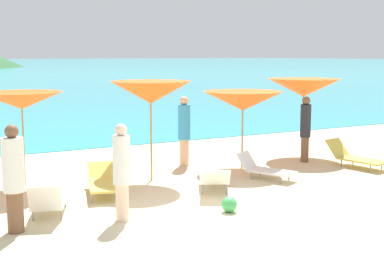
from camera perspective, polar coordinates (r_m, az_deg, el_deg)
The scene contains 15 objects.
ground_plane at distance 19.52m, azimuth -13.29°, elevation -1.63°, with size 50.00×100.00×0.30m, color beige.
umbrella_1 at distance 12.53m, azimuth -18.00°, elevation 2.84°, with size 2.00×2.00×2.19m.
umbrella_2 at distance 12.55m, azimuth -4.51°, elevation 3.87°, with size 2.03×2.03×2.40m.
umbrella_3 at distance 14.10m, azimuth 5.53°, elevation 2.93°, with size 2.16×2.16×2.06m.
umbrella_4 at distance 16.05m, azimuth 12.03°, elevation 4.29°, with size 2.15×2.15×2.32m.
lounge_chair_0 at distance 14.92m, azimuth 17.25°, elevation -2.97°, with size 0.94×1.74×0.69m.
lounge_chair_1 at distance 11.67m, azimuth 2.45°, elevation -5.42°, with size 1.26×1.66×0.66m.
lounge_chair_3 at distance 13.02m, azimuth 7.86°, elevation -4.37°, with size 1.11×1.51×0.61m.
lounge_chair_4 at distance 10.32m, azimuth -15.33°, elevation -7.62°, with size 1.03×1.54×0.75m.
lounge_chair_5 at distance 11.68m, azimuth -9.60°, elevation -5.69°, with size 1.03×1.80×0.57m.
beachgoer_0 at distance 9.42m, azimuth -18.78°, elevation -4.96°, with size 0.37×0.37×1.86m.
beachgoer_1 at distance 9.63m, azimuth -7.64°, elevation -4.47°, with size 0.32×0.32×1.80m.
beachgoer_2 at distance 14.34m, azimuth -0.85°, elevation -0.08°, with size 0.34×0.34×1.91m.
beachgoer_3 at distance 15.17m, azimuth 12.20°, elevation 0.13°, with size 0.30×0.30×1.86m.
beach_ball at distance 10.28m, azimuth 4.06°, elevation -8.28°, with size 0.31×0.31×0.31m, color #3FB259.
Camera 1 is at (-4.82, -8.65, 3.01)m, focal length 49.16 mm.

